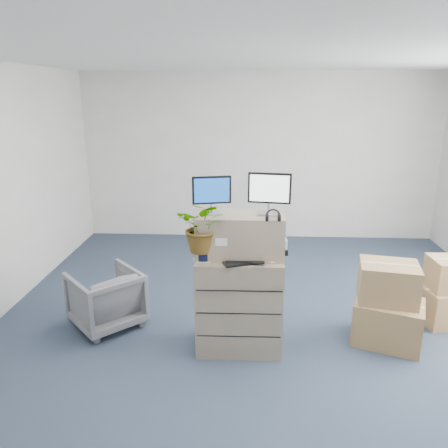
{
  "coord_description": "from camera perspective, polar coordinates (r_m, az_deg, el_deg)",
  "views": [
    {
      "loc": [
        -0.23,
        -3.94,
        2.45
      ],
      "look_at": [
        -0.45,
        0.4,
        1.15
      ],
      "focal_mm": 35.0,
      "sensor_mm": 36.0,
      "label": 1
    }
  ],
  "objects": [
    {
      "name": "filing_cabinet_upper",
      "position": [
        4.13,
        2.05,
        -1.46
      ],
      "size": [
        0.83,
        0.42,
        0.41
      ],
      "primitive_type": "cube",
      "rotation": [
        0.0,
        0.0,
        0.02
      ],
      "color": "gray",
      "rests_on": "filing_cabinet_lower"
    },
    {
      "name": "phone_dock",
      "position": [
        4.14,
        2.06,
        -3.74
      ],
      "size": [
        0.06,
        0.05,
        0.13
      ],
      "rotation": [
        0.0,
        0.0,
        0.02
      ],
      "color": "silver",
      "rests_on": "filing_cabinet_lower"
    },
    {
      "name": "water_bottle",
      "position": [
        4.15,
        3.61,
        -2.52
      ],
      "size": [
        0.07,
        0.07,
        0.26
      ],
      "primitive_type": "cylinder",
      "color": "#94969D",
      "rests_on": "filing_cabinet_lower"
    },
    {
      "name": "keyboard",
      "position": [
        4.02,
        2.65,
        -4.92
      ],
      "size": [
        0.43,
        0.29,
        0.02
      ],
      "primitive_type": "cube",
      "rotation": [
        0.0,
        0.0,
        0.36
      ],
      "color": "black",
      "rests_on": "filing_cabinet_lower"
    },
    {
      "name": "potted_plant",
      "position": [
        3.99,
        -2.72,
        -1.2
      ],
      "size": [
        0.55,
        0.58,
        0.46
      ],
      "rotation": [
        0.0,
        0.0,
        0.02
      ],
      "color": "#A1B794",
      "rests_on": "filing_cabinet_lower"
    },
    {
      "name": "office_chair",
      "position": [
        4.95,
        -15.2,
        -9.07
      ],
      "size": [
        0.92,
        0.92,
        0.69
      ],
      "primitive_type": "imported",
      "rotation": [
        0.0,
        0.0,
        3.89
      ],
      "color": "slate",
      "rests_on": "ground"
    },
    {
      "name": "headphones",
      "position": [
        3.89,
        6.42,
        1.04
      ],
      "size": [
        0.13,
        0.02,
        0.13
      ],
      "primitive_type": "torus",
      "rotation": [
        1.57,
        0.0,
        0.02
      ],
      "color": "black",
      "rests_on": "filing_cabinet_upper"
    },
    {
      "name": "mouse",
      "position": [
        4.03,
        6.26,
        -4.89
      ],
      "size": [
        0.1,
        0.08,
        0.03
      ],
      "primitive_type": "ellipsoid",
      "rotation": [
        0.0,
        0.0,
        0.32
      ],
      "color": "silver",
      "rests_on": "filing_cabinet_lower"
    },
    {
      "name": "cardboard_boxes",
      "position": [
        5.03,
        23.49,
        -9.2
      ],
      "size": [
        1.49,
        1.09,
        0.84
      ],
      "color": "#976F49",
      "rests_on": "ground"
    },
    {
      "name": "monitor_right",
      "position": [
        4.02,
        5.95,
        4.25
      ],
      "size": [
        0.4,
        0.18,
        0.39
      ],
      "rotation": [
        0.0,
        0.0,
        -0.15
      ],
      "color": "#99999E",
      "rests_on": "filing_cabinet_upper"
    },
    {
      "name": "ground",
      "position": [
        4.64,
        5.53,
        -15.22
      ],
      "size": [
        7.0,
        7.0,
        0.0
      ],
      "primitive_type": "plane",
      "color": "#2A3B4C",
      "rests_on": "ground"
    },
    {
      "name": "filing_cabinet_lower",
      "position": [
        4.35,
        1.95,
        -10.26
      ],
      "size": [
        0.83,
        0.51,
        0.96
      ],
      "primitive_type": "cube",
      "rotation": [
        0.0,
        0.0,
        0.02
      ],
      "color": "gray",
      "rests_on": "ground"
    },
    {
      "name": "external_drive",
      "position": [
        4.26,
        7.1,
        -3.59
      ],
      "size": [
        0.18,
        0.15,
        0.05
      ],
      "primitive_type": "cube",
      "rotation": [
        0.0,
        0.0,
        0.16
      ],
      "color": "black",
      "rests_on": "filing_cabinet_lower"
    },
    {
      "name": "monitor_left",
      "position": [
        4.02,
        -1.61,
        4.07
      ],
      "size": [
        0.36,
        0.18,
        0.36
      ],
      "rotation": [
        0.0,
        0.0,
        0.23
      ],
      "color": "#99999E",
      "rests_on": "filing_cabinet_upper"
    },
    {
      "name": "tissue_box",
      "position": [
        4.26,
        6.62,
        -2.56
      ],
      "size": [
        0.24,
        0.14,
        0.09
      ],
      "primitive_type": "cube",
      "rotation": [
        0.0,
        0.0,
        0.07
      ],
      "color": "#3B83CA",
      "rests_on": "external_drive"
    },
    {
      "name": "wall_back",
      "position": [
        7.52,
        4.73,
        8.65
      ],
      "size": [
        6.0,
        0.02,
        2.8
      ],
      "primitive_type": "cube",
      "color": "beige",
      "rests_on": "ground"
    }
  ]
}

